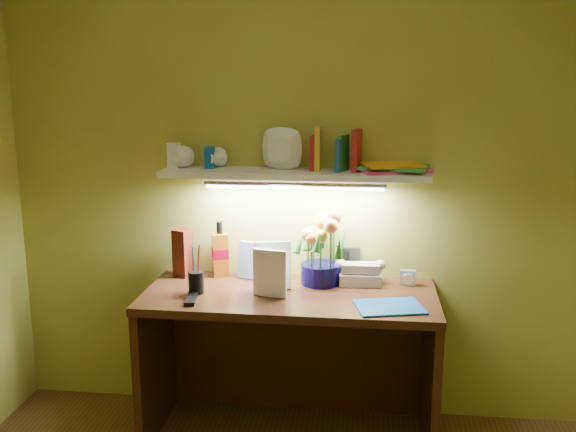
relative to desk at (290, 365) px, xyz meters
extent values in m
cube|color=#341D0E|center=(0.00, 0.00, 0.00)|extent=(1.40, 0.60, 0.75)
cube|color=silver|center=(0.57, 0.19, 0.41)|extent=(0.08, 0.05, 0.08)
cube|color=#581D11|center=(-0.58, 0.20, 0.50)|extent=(0.10, 0.10, 0.25)
cylinder|color=black|center=(-0.44, -0.05, 0.47)|extent=(0.09, 0.09, 0.18)
cube|color=black|center=(-0.44, -0.16, 0.38)|extent=(0.07, 0.17, 0.02)
cube|color=#1556A9|center=(0.47, -0.14, 0.38)|extent=(0.34, 0.28, 0.01)
imported|color=white|center=(-0.17, 0.02, 0.50)|extent=(0.18, 0.06, 0.24)
imported|color=white|center=(-0.17, -0.04, 0.49)|extent=(0.17, 0.06, 0.23)
cube|color=white|center=(0.00, 0.18, 0.93)|extent=(1.30, 0.25, 0.03)
imported|color=white|center=(-0.59, 0.17, 0.98)|extent=(0.14, 0.14, 0.09)
imported|color=white|center=(-0.43, 0.19, 0.99)|extent=(0.13, 0.13, 0.09)
imported|color=white|center=(-0.07, 0.17, 0.97)|extent=(0.25, 0.25, 0.05)
cube|color=white|center=(-0.61, 0.21, 1.00)|extent=(0.06, 0.05, 0.12)
cube|color=#1556A9|center=(-0.42, 0.20, 0.99)|extent=(0.05, 0.04, 0.11)
cube|color=#AC2223|center=(0.10, 0.21, 1.02)|extent=(0.04, 0.12, 0.17)
cube|color=gold|center=(0.11, 0.20, 1.05)|extent=(0.03, 0.13, 0.21)
cube|color=#1C579E|center=(0.23, 0.18, 1.02)|extent=(0.06, 0.12, 0.16)
cube|color=#248D3B|center=(0.24, 0.19, 1.03)|extent=(0.05, 0.11, 0.17)
cube|color=#AC2223|center=(0.30, 0.21, 1.04)|extent=(0.05, 0.14, 0.20)
cube|color=#E74D8B|center=(0.47, 0.23, 0.95)|extent=(0.40, 0.35, 0.01)
cube|color=#40AB58|center=(0.48, 0.22, 0.96)|extent=(0.35, 0.29, 0.01)
cube|color=yellow|center=(0.47, 0.20, 0.97)|extent=(0.32, 0.28, 0.01)
camera|label=1|loc=(0.34, -2.90, 1.39)|focal=40.00mm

